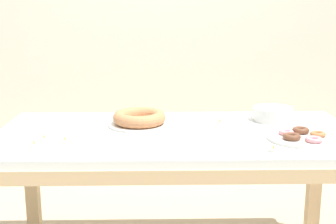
{
  "coord_description": "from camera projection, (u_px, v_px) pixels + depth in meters",
  "views": [
    {
      "loc": [
        -0.09,
        -2.15,
        1.33
      ],
      "look_at": [
        -0.04,
        0.16,
        0.79
      ],
      "focal_mm": 50.0,
      "sensor_mm": 36.0,
      "label": 1
    }
  ],
  "objects": [
    {
      "name": "wall_back",
      "position": [
        169.0,
        7.0,
        3.79
      ],
      "size": [
        8.0,
        0.1,
        2.6
      ],
      "primitive_type": "cube",
      "color": "silver",
      "rests_on": "ground"
    },
    {
      "name": "dining_table",
      "position": [
        177.0,
        149.0,
        2.25
      ],
      "size": [
        1.75,
        0.86,
        0.73
      ],
      "color": "silver",
      "rests_on": "ground"
    },
    {
      "name": "cake_chocolate_round",
      "position": [
        139.0,
        119.0,
        2.33
      ],
      "size": [
        0.31,
        0.31,
        0.07
      ],
      "color": "silver",
      "rests_on": "dining_table"
    },
    {
      "name": "pastry_platter",
      "position": [
        302.0,
        137.0,
        2.1
      ],
      "size": [
        0.31,
        0.31,
        0.04
      ],
      "color": "silver",
      "rests_on": "dining_table"
    },
    {
      "name": "plate_stack",
      "position": [
        273.0,
        114.0,
        2.44
      ],
      "size": [
        0.21,
        0.21,
        0.07
      ],
      "color": "silver",
      "rests_on": "dining_table"
    },
    {
      "name": "tealight_centre",
      "position": [
        34.0,
        145.0,
        1.99
      ],
      "size": [
        0.04,
        0.04,
        0.04
      ],
      "color": "silver",
      "rests_on": "dining_table"
    },
    {
      "name": "tealight_left_edge",
      "position": [
        65.0,
        141.0,
        2.05
      ],
      "size": [
        0.04,
        0.04,
        0.04
      ],
      "color": "silver",
      "rests_on": "dining_table"
    },
    {
      "name": "tealight_near_cakes",
      "position": [
        44.0,
        139.0,
        2.08
      ],
      "size": [
        0.04,
        0.04,
        0.04
      ],
      "color": "silver",
      "rests_on": "dining_table"
    },
    {
      "name": "tealight_near_front",
      "position": [
        220.0,
        122.0,
        2.37
      ],
      "size": [
        0.04,
        0.04,
        0.04
      ],
      "color": "silver",
      "rests_on": "dining_table"
    },
    {
      "name": "tealight_right_edge",
      "position": [
        274.0,
        150.0,
        1.92
      ],
      "size": [
        0.04,
        0.04,
        0.04
      ],
      "color": "silver",
      "rests_on": "dining_table"
    }
  ]
}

